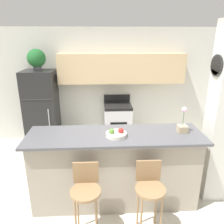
{
  "coord_description": "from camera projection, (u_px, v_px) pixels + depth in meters",
  "views": [
    {
      "loc": [
        -0.18,
        -2.7,
        2.31
      ],
      "look_at": [
        0.0,
        0.79,
        1.13
      ],
      "focal_mm": 35.0,
      "sensor_mm": 36.0,
      "label": 1
    }
  ],
  "objects": [
    {
      "name": "pillar_right",
      "position": [
        222.0,
        117.0,
        3.02
      ],
      "size": [
        0.38,
        0.32,
        2.55
      ],
      "color": "silver",
      "rests_on": "ground_plane"
    },
    {
      "name": "ground_plane",
      "position": [
        115.0,
        199.0,
        3.3
      ],
      "size": [
        14.0,
        14.0,
        0.0
      ],
      "primitive_type": "plane",
      "color": "beige"
    },
    {
      "name": "potted_plant_on_fridge",
      "position": [
        36.0,
        59.0,
        4.43
      ],
      "size": [
        0.37,
        0.37,
        0.43
      ],
      "color": "#4C4C51",
      "rests_on": "refrigerator"
    },
    {
      "name": "refrigerator",
      "position": [
        42.0,
        109.0,
        4.77
      ],
      "size": [
        0.67,
        0.64,
        1.68
      ],
      "color": "black",
      "rests_on": "ground_plane"
    },
    {
      "name": "fruit_bowl",
      "position": [
        116.0,
        134.0,
        2.89
      ],
      "size": [
        0.27,
        0.27,
        0.11
      ],
      "color": "silver",
      "rests_on": "counter_bar"
    },
    {
      "name": "orchid_vase",
      "position": [
        183.0,
        125.0,
        3.0
      ],
      "size": [
        0.13,
        0.13,
        0.36
      ],
      "color": "tan",
      "rests_on": "counter_bar"
    },
    {
      "name": "bar_stool_left",
      "position": [
        86.0,
        191.0,
        2.56
      ],
      "size": [
        0.36,
        0.36,
        0.93
      ],
      "color": "olive",
      "rests_on": "ground_plane"
    },
    {
      "name": "wall_back",
      "position": [
        114.0,
        79.0,
        4.94
      ],
      "size": [
        5.6,
        0.38,
        2.55
      ],
      "color": "silver",
      "rests_on": "ground_plane"
    },
    {
      "name": "trash_bin",
      "position": [
        68.0,
        140.0,
        4.81
      ],
      "size": [
        0.28,
        0.28,
        0.38
      ],
      "color": "#59595B",
      "rests_on": "ground_plane"
    },
    {
      "name": "counter_bar",
      "position": [
        115.0,
        168.0,
        3.13
      ],
      "size": [
        2.41,
        0.71,
        1.08
      ],
      "color": "gray",
      "rests_on": "ground_plane"
    },
    {
      "name": "stove_range",
      "position": [
        118.0,
        123.0,
        5.01
      ],
      "size": [
        0.6,
        0.59,
        1.07
      ],
      "color": "silver",
      "rests_on": "ground_plane"
    },
    {
      "name": "bar_stool_right",
      "position": [
        150.0,
        189.0,
        2.6
      ],
      "size": [
        0.36,
        0.36,
        0.93
      ],
      "color": "olive",
      "rests_on": "ground_plane"
    }
  ]
}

